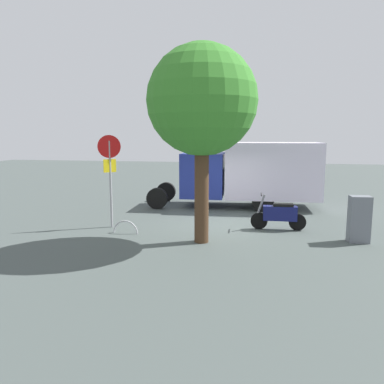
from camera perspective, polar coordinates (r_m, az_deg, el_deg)
ground_plane at (r=13.23m, az=4.77°, el=-4.97°), size 60.00×60.00×0.00m
box_truck_near at (r=16.33m, az=8.74°, el=3.16°), size 7.37×2.53×2.81m
motorcycle at (r=12.69m, az=13.26°, el=-3.36°), size 1.81×0.55×1.20m
stop_sign at (r=12.77m, az=-12.48°, el=3.85°), size 0.71×0.33×3.13m
street_tree at (r=10.68m, az=1.54°, el=13.67°), size 3.11×3.11×5.65m
utility_cabinet at (r=11.95m, az=24.26°, el=-3.83°), size 0.60×0.44×1.37m
bike_rack_hoop at (r=12.23m, az=-10.14°, el=-6.23°), size 0.85×0.09×0.85m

